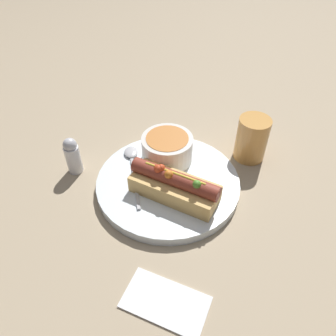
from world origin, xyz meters
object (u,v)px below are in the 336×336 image
object	(u,v)px
hot_dog	(174,185)
drinking_glass	(252,139)
salt_shaker	(73,156)
soup_bowl	(167,148)
spoon	(132,160)

from	to	relation	value
hot_dog	drinking_glass	distance (m)	0.22
hot_dog	salt_shaker	world-z (taller)	same
soup_bowl	salt_shaker	distance (m)	0.19
hot_dog	drinking_glass	bearing A→B (deg)	66.40
spoon	drinking_glass	bearing A→B (deg)	-91.24
hot_dog	soup_bowl	distance (m)	0.10
hot_dog	drinking_glass	xyz separation A→B (m)	(0.17, 0.13, 0.00)
hot_dog	soup_bowl	xyz separation A→B (m)	(-0.01, 0.10, 0.00)
spoon	salt_shaker	distance (m)	0.12
hot_dog	spoon	xyz separation A→B (m)	(-0.09, 0.10, -0.02)
salt_shaker	soup_bowl	bearing A→B (deg)	3.01
soup_bowl	drinking_glass	world-z (taller)	drinking_glass
soup_bowl	spoon	xyz separation A→B (m)	(-0.07, -0.01, -0.03)
drinking_glass	salt_shaker	world-z (taller)	drinking_glass
hot_dog	salt_shaker	distance (m)	0.23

